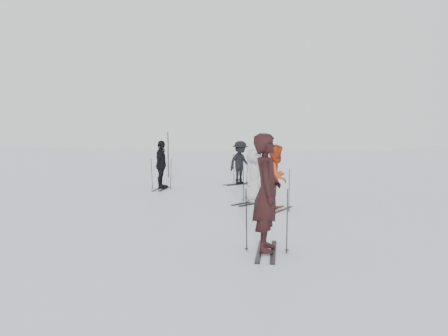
{
  "coord_description": "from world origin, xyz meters",
  "views": [
    {
      "loc": [
        3.03,
        -12.25,
        1.95
      ],
      "look_at": [
        0.0,
        1.0,
        1.0
      ],
      "focal_mm": 35.0,
      "sensor_mm": 36.0,
      "label": 1
    }
  ],
  "objects_px": {
    "skier_grey": "(254,176)",
    "skier_uphill_left": "(161,165)",
    "piste_marker": "(168,155)",
    "skier_near_dark": "(267,194)",
    "skier_red": "(277,178)",
    "skier_uphill_far": "(240,163)"
  },
  "relations": [
    {
      "from": "skier_grey",
      "to": "skier_uphill_left",
      "type": "bearing_deg",
      "value": 83.61
    },
    {
      "from": "skier_grey",
      "to": "piste_marker",
      "type": "bearing_deg",
      "value": 63.67
    },
    {
      "from": "piste_marker",
      "to": "skier_uphill_left",
      "type": "bearing_deg",
      "value": -72.8
    },
    {
      "from": "skier_near_dark",
      "to": "skier_red",
      "type": "relative_size",
      "value": 1.15
    },
    {
      "from": "skier_near_dark",
      "to": "skier_red",
      "type": "xyz_separation_m",
      "value": [
        -0.28,
        4.27,
        -0.13
      ]
    },
    {
      "from": "skier_grey",
      "to": "piste_marker",
      "type": "distance_m",
      "value": 9.25
    },
    {
      "from": "skier_uphill_left",
      "to": "skier_grey",
      "type": "bearing_deg",
      "value": -130.53
    },
    {
      "from": "skier_uphill_left",
      "to": "piste_marker",
      "type": "bearing_deg",
      "value": 10.6
    },
    {
      "from": "skier_uphill_left",
      "to": "skier_red",
      "type": "bearing_deg",
      "value": -136.03
    },
    {
      "from": "piste_marker",
      "to": "skier_uphill_far",
      "type": "bearing_deg",
      "value": -30.76
    },
    {
      "from": "skier_uphill_far",
      "to": "skier_near_dark",
      "type": "bearing_deg",
      "value": -132.18
    },
    {
      "from": "skier_near_dark",
      "to": "skier_uphill_left",
      "type": "xyz_separation_m",
      "value": [
        -5.05,
        8.19,
        -0.09
      ]
    },
    {
      "from": "skier_uphill_far",
      "to": "skier_uphill_left",
      "type": "bearing_deg",
      "value": 167.29
    },
    {
      "from": "skier_near_dark",
      "to": "skier_uphill_far",
      "type": "bearing_deg",
      "value": 7.94
    },
    {
      "from": "skier_grey",
      "to": "skier_red",
      "type": "bearing_deg",
      "value": -119.88
    },
    {
      "from": "skier_near_dark",
      "to": "skier_red",
      "type": "height_order",
      "value": "skier_near_dark"
    },
    {
      "from": "skier_uphill_left",
      "to": "skier_uphill_far",
      "type": "relative_size",
      "value": 1.02
    },
    {
      "from": "skier_grey",
      "to": "piste_marker",
      "type": "xyz_separation_m",
      "value": [
        -5.45,
        7.47,
        0.31
      ]
    },
    {
      "from": "skier_grey",
      "to": "skier_uphill_left",
      "type": "xyz_separation_m",
      "value": [
        -3.97,
        2.67,
        0.11
      ]
    },
    {
      "from": "skier_uphill_far",
      "to": "piste_marker",
      "type": "height_order",
      "value": "piste_marker"
    },
    {
      "from": "skier_uphill_left",
      "to": "piste_marker",
      "type": "distance_m",
      "value": 5.03
    },
    {
      "from": "skier_near_dark",
      "to": "skier_grey",
      "type": "bearing_deg",
      "value": 5.93
    }
  ]
}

